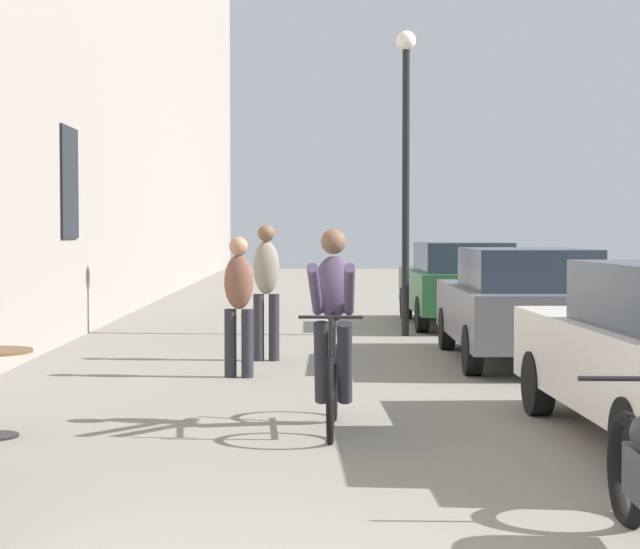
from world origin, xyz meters
TOP-DOWN VIEW (x-y plane):
  - cyclist_on_bicycle at (0.64, 5.30)m, footprint 0.52×1.76m
  - pedestrian_near at (-0.36, 8.43)m, footprint 0.37×0.29m
  - pedestrian_mid at (-0.10, 10.01)m, footprint 0.35×0.25m
  - street_lamp at (2.03, 13.31)m, footprint 0.32×0.32m
  - parked_car_second at (3.18, 9.79)m, footprint 1.84×4.18m
  - parked_car_third at (3.15, 15.11)m, footprint 1.78×4.21m

SIDE VIEW (x-z plane):
  - parked_car_second at x=3.18m, z-range 0.03..1.50m
  - parked_car_third at x=3.15m, z-range 0.03..1.52m
  - cyclist_on_bicycle at x=0.64m, z-range -0.06..1.68m
  - pedestrian_near at x=-0.36m, z-range 0.10..1.73m
  - pedestrian_mid at x=-0.10m, z-range 0.11..1.89m
  - street_lamp at x=2.03m, z-range 0.66..5.56m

